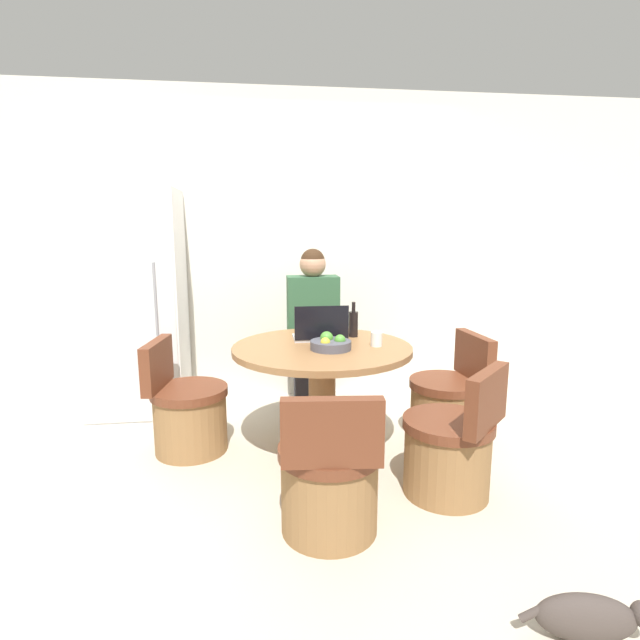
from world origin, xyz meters
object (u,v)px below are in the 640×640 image
(chair_left_side, at_px, (188,414))
(chair_right_side, at_px, (447,405))
(laptop, at_px, (320,332))
(fruit_bowl, at_px, (331,344))
(bottle, at_px, (353,323))
(cat, at_px, (590,617))
(chair_near_camera, at_px, (330,483))
(refrigerator, at_px, (134,305))
(chair_near_right_corner, at_px, (450,451))
(person_seated, at_px, (312,323))
(dining_table, at_px, (322,377))

(chair_left_side, distance_m, chair_right_side, 1.78)
(laptop, relative_size, fruit_bowl, 1.40)
(bottle, bearing_deg, chair_right_side, -15.36)
(laptop, bearing_deg, cat, 111.89)
(chair_near_camera, xyz_separation_m, cat, (0.83, -0.78, -0.16))
(refrigerator, distance_m, chair_left_side, 1.07)
(chair_near_camera, relative_size, chair_right_side, 1.00)
(chair_near_right_corner, xyz_separation_m, laptop, (-0.62, 0.80, 0.52))
(chair_near_right_corner, distance_m, person_seated, 1.62)
(dining_table, xyz_separation_m, fruit_bowl, (0.04, -0.10, 0.24))
(chair_left_side, xyz_separation_m, fruit_bowl, (0.93, -0.23, 0.50))
(chair_right_side, height_order, person_seated, person_seated)
(refrigerator, xyz_separation_m, chair_left_side, (0.46, -0.74, -0.62))
(chair_near_camera, distance_m, chair_right_side, 1.36)
(refrigerator, distance_m, chair_near_camera, 2.25)
(chair_right_side, bearing_deg, fruit_bowl, -83.27)
(person_seated, xyz_separation_m, cat, (0.72, -2.47, -0.62))
(chair_left_side, distance_m, bottle, 1.27)
(dining_table, xyz_separation_m, chair_right_side, (0.89, 0.06, -0.26))
(chair_near_right_corner, bearing_deg, fruit_bowl, -87.03)
(person_seated, relative_size, cat, 2.81)
(dining_table, distance_m, chair_near_camera, 0.93)
(chair_right_side, distance_m, chair_near_right_corner, 0.74)
(chair_left_side, distance_m, person_seated, 1.22)
(chair_right_side, height_order, chair_near_right_corner, same)
(refrigerator, height_order, cat, refrigerator)
(dining_table, xyz_separation_m, laptop, (0.01, 0.16, 0.26))
(chair_near_right_corner, bearing_deg, person_seated, -112.23)
(chair_near_right_corner, relative_size, laptop, 2.09)
(chair_right_side, distance_m, cat, 1.75)
(refrigerator, distance_m, person_seated, 1.39)
(laptop, height_order, bottle, same)
(refrigerator, relative_size, chair_right_side, 2.34)
(laptop, bearing_deg, dining_table, 86.28)
(chair_left_side, height_order, chair_near_right_corner, same)
(chair_near_camera, bearing_deg, laptop, -89.73)
(dining_table, relative_size, laptop, 3.22)
(chair_left_side, distance_m, fruit_bowl, 1.08)
(dining_table, height_order, chair_near_right_corner, chair_near_right_corner)
(refrigerator, xyz_separation_m, cat, (2.10, -2.54, -0.79))
(chair_near_right_corner, xyz_separation_m, bottle, (-0.38, 0.87, 0.56))
(laptop, bearing_deg, chair_near_camera, 84.84)
(dining_table, height_order, cat, dining_table)
(refrigerator, distance_m, dining_table, 1.64)
(dining_table, distance_m, fruit_bowl, 0.26)
(chair_near_right_corner, bearing_deg, cat, 51.32)
(chair_near_camera, distance_m, cat, 1.15)
(refrigerator, height_order, laptop, refrigerator)
(person_seated, distance_m, bottle, 0.61)
(fruit_bowl, xyz_separation_m, cat, (0.71, -1.57, -0.67))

